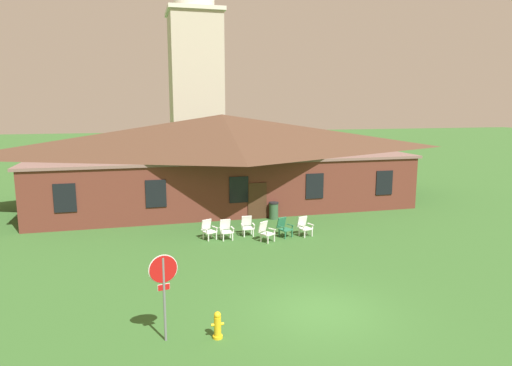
% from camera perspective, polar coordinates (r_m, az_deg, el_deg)
% --- Properties ---
extents(ground_plane, '(200.00, 200.00, 0.00)m').
position_cam_1_polar(ground_plane, '(15.09, 8.18, -15.72)').
color(ground_plane, '#336028').
extents(brick_building, '(23.84, 10.40, 5.87)m').
position_cam_1_polar(brick_building, '(30.25, -4.25, 3.16)').
color(brick_building, brown).
rests_on(brick_building, ground).
extents(dome_tower, '(5.18, 5.18, 21.01)m').
position_cam_1_polar(dome_tower, '(45.12, -7.62, 13.78)').
color(dome_tower, '#BCB29E').
rests_on(dome_tower, ground).
extents(stop_sign, '(0.79, 0.20, 2.49)m').
position_cam_1_polar(stop_sign, '(12.84, -11.55, -11.95)').
color(stop_sign, slate).
rests_on(stop_sign, ground).
extents(lawn_chair_by_porch, '(0.80, 0.84, 0.96)m').
position_cam_1_polar(lawn_chair_by_porch, '(22.32, -6.03, -5.79)').
color(lawn_chair_by_porch, white).
rests_on(lawn_chair_by_porch, ground).
extents(lawn_chair_near_door, '(0.67, 0.70, 0.96)m').
position_cam_1_polar(lawn_chair_near_door, '(22.25, -3.79, -5.81)').
color(lawn_chair_near_door, white).
rests_on(lawn_chair_near_door, ground).
extents(lawn_chair_left_end, '(0.65, 0.68, 0.96)m').
position_cam_1_polar(lawn_chair_left_end, '(22.87, -1.11, -5.35)').
color(lawn_chair_left_end, white).
rests_on(lawn_chair_left_end, ground).
extents(lawn_chair_middle, '(0.84, 0.87, 0.96)m').
position_cam_1_polar(lawn_chair_middle, '(21.85, 1.23, -6.08)').
color(lawn_chair_middle, silver).
rests_on(lawn_chair_middle, ground).
extents(lawn_chair_right_end, '(0.80, 0.84, 0.96)m').
position_cam_1_polar(lawn_chair_right_end, '(22.64, 3.54, -5.53)').
color(lawn_chair_right_end, '#28704C').
rests_on(lawn_chair_right_end, ground).
extents(lawn_chair_far_side, '(0.75, 0.80, 0.96)m').
position_cam_1_polar(lawn_chair_far_side, '(22.91, 6.09, -5.39)').
color(lawn_chair_far_side, white).
rests_on(lawn_chair_far_side, ground).
extents(fire_hydrant, '(0.36, 0.28, 0.79)m').
position_cam_1_polar(fire_hydrant, '(13.33, -4.87, -17.45)').
color(fire_hydrant, gold).
rests_on(fire_hydrant, ground).
extents(trash_bin, '(0.56, 0.56, 0.98)m').
position_cam_1_polar(trash_bin, '(26.06, 2.24, -3.48)').
color(trash_bin, '#335638').
rests_on(trash_bin, ground).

